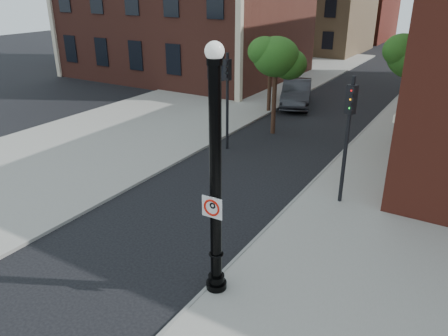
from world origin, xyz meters
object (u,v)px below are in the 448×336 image
Objects in this scene: lamppost at (216,190)px; parked_car at (296,93)px; no_parking_sign at (212,207)px; traffic_signal_left at (227,86)px; traffic_signal_right at (349,121)px.

parked_car is at bearing 106.52° from lamppost.
no_parking_sign is 11.05m from traffic_signal_left.
no_parking_sign is at bearing -79.07° from traffic_signal_right.
traffic_signal_right is at bearing -80.30° from parked_car.
parked_car is at bearing 140.55° from traffic_signal_right.
traffic_signal_left is 7.21m from traffic_signal_right.
parked_car is 14.42m from traffic_signal_right.
traffic_signal_right reaches higher than parked_car.
no_parking_sign is at bearing -92.98° from parked_car.
lamppost is 1.39× the size of traffic_signal_left.
traffic_signal_right is (6.60, -2.89, 0.06)m from traffic_signal_left.
traffic_signal_right reaches higher than no_parking_sign.
lamppost is 19.98m from parked_car.
traffic_signal_left reaches higher than parked_car.
parked_car is at bearing 104.94° from no_parking_sign.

